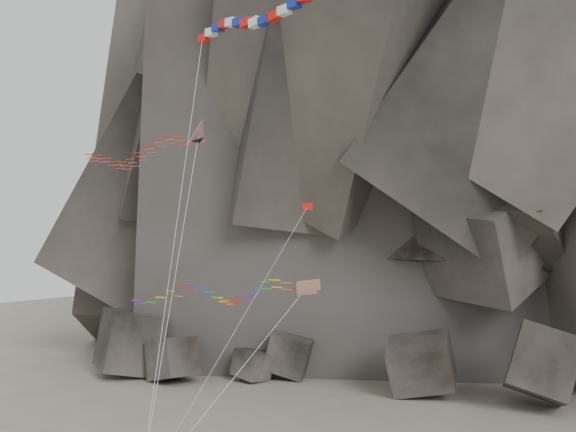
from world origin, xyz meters
The scene contains 6 objects.
headland centered at (0.00, 70.00, 42.00)m, with size 110.00×70.00×84.00m, color #554E46, non-canonical shape.
boulder_field centered at (-4.70, 32.55, 2.65)m, with size 78.41×15.91×9.04m.
delta_kite centered at (-6.90, 0.90, 21.99)m, with size 10.27×6.70×22.44m.
banner_kite centered at (4.23, -1.15, 29.00)m, with size 12.19×5.67×28.18m.
parafoil_kite centered at (-1.68, 2.21, 12.67)m, with size 15.26×7.00×12.23m.
pennant_kite centered at (4.54, 0.68, 15.38)m, with size 8.07×6.11×16.77m.
Camera 1 is at (25.44, -36.76, 16.01)m, focal length 45.00 mm.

